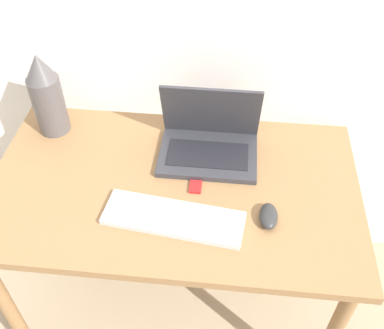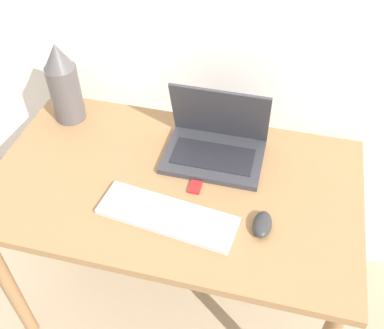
# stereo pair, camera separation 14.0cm
# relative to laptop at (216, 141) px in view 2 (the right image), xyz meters

# --- Properties ---
(desk) EXTENTS (1.22, 0.71, 0.75)m
(desk) POSITION_rel_laptop_xyz_m (-0.10, -0.17, -0.15)
(desk) COLOR olive
(desk) RESTS_ON ground_plane
(laptop) EXTENTS (0.34, 0.24, 0.25)m
(laptop) POSITION_rel_laptop_xyz_m (0.00, 0.00, 0.00)
(laptop) COLOR #333338
(laptop) RESTS_ON desk
(keyboard) EXTENTS (0.44, 0.18, 0.02)m
(keyboard) POSITION_rel_laptop_xyz_m (-0.08, -0.32, -0.04)
(keyboard) COLOR silver
(keyboard) RESTS_ON desk
(mouse) EXTENTS (0.06, 0.10, 0.04)m
(mouse) POSITION_rel_laptop_xyz_m (0.20, -0.29, -0.04)
(mouse) COLOR #2D2D2D
(mouse) RESTS_ON desk
(vase) EXTENTS (0.11, 0.11, 0.31)m
(vase) POSITION_rel_laptop_xyz_m (-0.58, 0.06, 0.10)
(vase) COLOR #514C4C
(vase) RESTS_ON desk
(mp3_player) EXTENTS (0.04, 0.05, 0.01)m
(mp3_player) POSITION_rel_laptop_xyz_m (-0.03, -0.18, -0.05)
(mp3_player) COLOR red
(mp3_player) RESTS_ON desk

